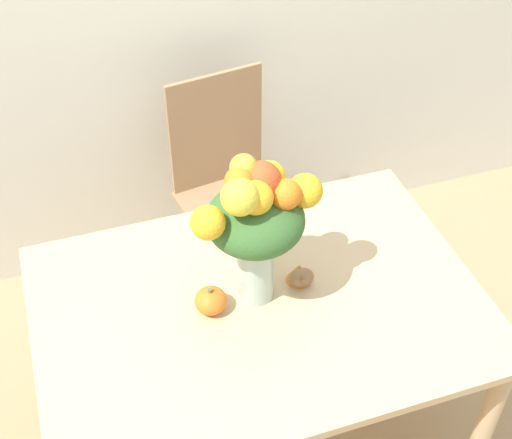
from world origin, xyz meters
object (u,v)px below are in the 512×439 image
(dining_chair_near_window, at_px, (231,190))
(flower_vase, at_px, (257,220))
(pumpkin, at_px, (211,301))
(turkey_figurine, at_px, (300,275))

(dining_chair_near_window, bearing_deg, flower_vase, -109.06)
(pumpkin, height_order, turkey_figurine, pumpkin)
(turkey_figurine, bearing_deg, dining_chair_near_window, 89.98)
(pumpkin, distance_m, dining_chair_near_window, 0.87)
(flower_vase, bearing_deg, pumpkin, -173.10)
(pumpkin, xyz_separation_m, turkey_figurine, (0.29, 0.02, -0.01))
(flower_vase, distance_m, turkey_figurine, 0.31)
(turkey_figurine, bearing_deg, flower_vase, -178.49)
(flower_vase, height_order, turkey_figurine, flower_vase)
(flower_vase, height_order, pumpkin, flower_vase)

